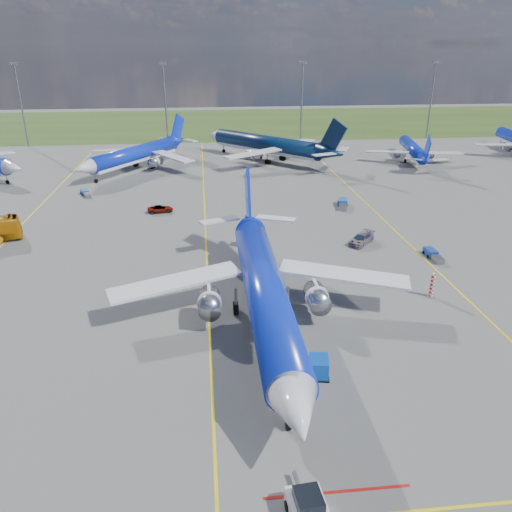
{
  "coord_description": "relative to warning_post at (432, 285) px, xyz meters",
  "views": [
    {
      "loc": [
        0.02,
        -41.55,
        27.43
      ],
      "look_at": [
        5.89,
        12.96,
        4.0
      ],
      "focal_mm": 35.0,
      "sensor_mm": 36.0,
      "label": 1
    }
  ],
  "objects": [
    {
      "name": "taxiway_lines",
      "position": [
        -25.83,
        19.7,
        -1.49
      ],
      "size": [
        60.25,
        160.0,
        0.02
      ],
      "color": "yellow",
      "rests_on": "ground"
    },
    {
      "name": "service_car_c",
      "position": [
        -3.06,
        17.23,
        -0.74
      ],
      "size": [
        5.15,
        5.25,
        1.52
      ],
      "primitive_type": "imported",
      "rotation": [
        0.0,
        0.0,
        -0.76
      ],
      "color": "#999999",
      "rests_on": "ground"
    },
    {
      "name": "bg_jet_n",
      "position": [
        -9.93,
        75.46,
        -1.5
      ],
      "size": [
        56.35,
        57.06,
        11.93
      ],
      "primitive_type": null,
      "rotation": [
        0.0,
        0.0,
        3.88
      ],
      "color": "#071C3B",
      "rests_on": "ground"
    },
    {
      "name": "warning_post",
      "position": [
        0.0,
        0.0,
        0.0
      ],
      "size": [
        0.5,
        0.5,
        3.0
      ],
      "primitive_type": "cylinder",
      "color": "red",
      "rests_on": "ground"
    },
    {
      "name": "bg_jet_nnw",
      "position": [
        -41.47,
        68.7,
        -1.5
      ],
      "size": [
        47.76,
        50.64,
        10.58
      ],
      "primitive_type": null,
      "rotation": [
        0.0,
        0.0,
        -0.57
      ],
      "color": "#0D27C1",
      "rests_on": "ground"
    },
    {
      "name": "baggage_tug_e",
      "position": [
        -0.96,
        35.34,
        -0.95
      ],
      "size": [
        2.62,
        5.38,
        1.17
      ],
      "rotation": [
        0.0,
        0.0,
        -0.25
      ],
      "color": "#1C51AA",
      "rests_on": "ground"
    },
    {
      "name": "ground",
      "position": [
        -26.0,
        -8.0,
        -1.5
      ],
      "size": [
        400.0,
        400.0,
        0.0
      ],
      "primitive_type": "plane",
      "color": "#565654",
      "rests_on": "ground"
    },
    {
      "name": "main_airliner",
      "position": [
        -20.21,
        -4.46,
        -1.5
      ],
      "size": [
        35.31,
        46.2,
        12.05
      ],
      "primitive_type": null,
      "rotation": [
        0.0,
        0.0,
        -0.01
      ],
      "color": "#0D27C1",
      "rests_on": "ground"
    },
    {
      "name": "bg_jet_ne",
      "position": [
        26.68,
        71.05,
        -1.5
      ],
      "size": [
        31.17,
        37.33,
        8.65
      ],
      "primitive_type": null,
      "rotation": [
        0.0,
        0.0,
        2.94
      ],
      "color": "#0D27C1",
      "rests_on": "ground"
    },
    {
      "name": "floodlight_masts",
      "position": [
        -16.0,
        102.0,
        11.06
      ],
      "size": [
        202.2,
        0.5,
        22.7
      ],
      "color": "slate",
      "rests_on": "ground"
    },
    {
      "name": "grass_strip",
      "position": [
        -26.0,
        142.0,
        -1.5
      ],
      "size": [
        400.0,
        80.0,
        0.01
      ],
      "primitive_type": "cube",
      "color": "#2D4719",
      "rests_on": "ground"
    },
    {
      "name": "baggage_tug_w",
      "position": [
        5.19,
        10.96,
        -1.04
      ],
      "size": [
        1.28,
        4.4,
        0.99
      ],
      "rotation": [
        0.0,
        0.0,
        0.01
      ],
      "color": "navy",
      "rests_on": "ground"
    },
    {
      "name": "baggage_tug_c",
      "position": [
        -49.04,
        47.85,
        -1.05
      ],
      "size": [
        2.73,
        4.35,
        0.95
      ],
      "rotation": [
        0.0,
        0.0,
        0.41
      ],
      "color": "#1A48A1",
      "rests_on": "ground"
    },
    {
      "name": "uld_container",
      "position": [
        -16.46,
        -13.36,
        -0.65
      ],
      "size": [
        2.06,
        2.4,
        1.7
      ],
      "primitive_type": "cube",
      "rotation": [
        0.0,
        0.0,
        -0.18
      ],
      "color": "blue",
      "rests_on": "ground"
    },
    {
      "name": "service_car_b",
      "position": [
        -33.74,
        35.61,
        -0.88
      ],
      "size": [
        4.73,
        2.79,
        1.23
      ],
      "primitive_type": "imported",
      "rotation": [
        0.0,
        0.0,
        1.75
      ],
      "color": "#999999",
      "rests_on": "ground"
    }
  ]
}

